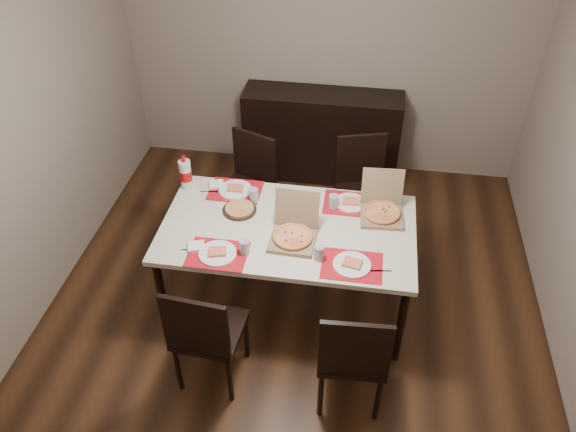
% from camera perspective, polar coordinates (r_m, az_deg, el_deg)
% --- Properties ---
extents(ground, '(3.80, 4.00, 0.02)m').
position_cam_1_polar(ground, '(4.49, 0.70, -8.81)').
color(ground, '#3E2313').
rests_on(ground, ground).
extents(room_walls, '(3.84, 4.02, 2.62)m').
position_cam_1_polar(room_walls, '(3.77, 1.89, 14.26)').
color(room_walls, gray).
rests_on(room_walls, ground).
extents(sideboard, '(1.50, 0.40, 0.90)m').
position_cam_1_polar(sideboard, '(5.56, 3.41, 8.14)').
color(sideboard, black).
rests_on(sideboard, ground).
extents(dining_table, '(1.80, 1.00, 0.75)m').
position_cam_1_polar(dining_table, '(4.03, -0.00, -1.83)').
color(dining_table, beige).
rests_on(dining_table, ground).
extents(chair_near_left, '(0.46, 0.46, 0.93)m').
position_cam_1_polar(chair_near_left, '(3.67, -8.42, -11.63)').
color(chair_near_left, black).
rests_on(chair_near_left, ground).
extents(chair_near_right, '(0.44, 0.44, 0.93)m').
position_cam_1_polar(chair_near_right, '(3.55, 6.59, -13.73)').
color(chair_near_right, black).
rests_on(chair_near_right, ground).
extents(chair_far_left, '(0.55, 0.55, 0.93)m').
position_cam_1_polar(chair_far_left, '(4.83, -4.11, 3.50)').
color(chair_far_left, black).
rests_on(chair_far_left, ground).
extents(chair_far_right, '(0.52, 0.52, 0.93)m').
position_cam_1_polar(chair_far_right, '(4.82, 7.48, 3.19)').
color(chair_far_right, black).
rests_on(chair_far_right, ground).
extents(setting_near_left, '(0.47, 0.30, 0.11)m').
position_cam_1_polar(setting_near_left, '(3.79, -6.74, -3.56)').
color(setting_near_left, red).
rests_on(setting_near_left, dining_table).
extents(setting_near_right, '(0.52, 0.30, 0.11)m').
position_cam_1_polar(setting_near_right, '(3.71, 5.62, -4.62)').
color(setting_near_right, red).
rests_on(setting_near_right, dining_table).
extents(setting_far_left, '(0.47, 0.30, 0.11)m').
position_cam_1_polar(setting_far_left, '(4.30, -5.14, 2.60)').
color(setting_far_left, red).
rests_on(setting_far_left, dining_table).
extents(setting_far_right, '(0.50, 0.30, 0.11)m').
position_cam_1_polar(setting_far_right, '(4.18, 5.91, 1.37)').
color(setting_far_right, red).
rests_on(setting_far_right, dining_table).
extents(napkin_loose, '(0.16, 0.15, 0.02)m').
position_cam_1_polar(napkin_loose, '(3.93, 1.56, -1.58)').
color(napkin_loose, white).
rests_on(napkin_loose, dining_table).
extents(pizza_box_center, '(0.32, 0.35, 0.31)m').
position_cam_1_polar(pizza_box_center, '(3.86, 0.56, -1.71)').
color(pizza_box_center, '#7D6348').
rests_on(pizza_box_center, dining_table).
extents(pizza_box_right, '(0.32, 0.36, 0.30)m').
position_cam_1_polar(pizza_box_right, '(4.11, 9.48, 0.73)').
color(pizza_box_right, '#7D6348').
rests_on(pizza_box_right, dining_table).
extents(faina_plate, '(0.25, 0.25, 0.03)m').
position_cam_1_polar(faina_plate, '(4.13, -4.95, 0.69)').
color(faina_plate, black).
rests_on(faina_plate, dining_table).
extents(dip_bowl, '(0.16, 0.16, 0.03)m').
position_cam_1_polar(dip_bowl, '(4.11, 1.92, 0.71)').
color(dip_bowl, white).
rests_on(dip_bowl, dining_table).
extents(soda_bottle, '(0.10, 0.10, 0.28)m').
position_cam_1_polar(soda_bottle, '(4.35, -10.35, 4.19)').
color(soda_bottle, silver).
rests_on(soda_bottle, dining_table).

